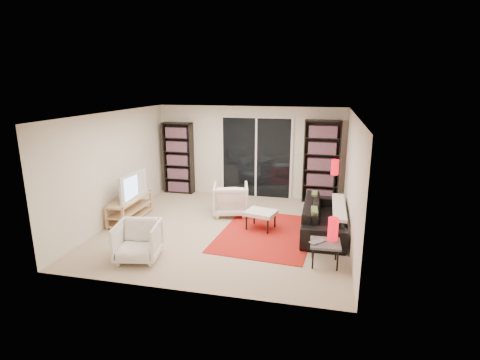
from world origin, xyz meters
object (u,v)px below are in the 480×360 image
armchair_back (231,199)px  floor_lamp (334,173)px  sofa (325,217)px  ottoman (261,213)px  tv_stand (130,208)px  armchair_front (138,241)px  bookshelf_left (179,158)px  side_table (325,245)px  bookshelf_right (321,162)px

armchair_back → floor_lamp: (2.32, 0.55, 0.61)m
sofa → ottoman: size_ratio=3.12×
tv_stand → armchair_back: size_ratio=1.70×
sofa → armchair_front: (-3.15, -2.00, 0.02)m
bookshelf_left → sofa: 4.52m
bookshelf_left → tv_stand: size_ratio=1.42×
bookshelf_left → tv_stand: (-0.27, -2.28, -0.71)m
sofa → bookshelf_left: bearing=63.3°
side_table → floor_lamp: size_ratio=0.40×
sofa → armchair_front: size_ratio=2.95×
tv_stand → side_table: (4.28, -1.22, 0.09)m
side_table → armchair_back: bearing=136.3°
bookshelf_right → sofa: bearing=-86.2°
tv_stand → side_table: 4.45m
bookshelf_left → armchair_back: bearing=-38.0°
bookshelf_right → armchair_front: (-3.01, -4.03, -0.71)m
tv_stand → side_table: tv_stand is taller
bookshelf_left → armchair_back: 2.41m
bookshelf_left → floor_lamp: (4.16, -0.89, 0.01)m
tv_stand → armchair_back: bearing=21.8°
bookshelf_left → armchair_front: bookshelf_left is taller
bookshelf_right → sofa: size_ratio=0.96×
armchair_back → armchair_front: (-1.00, -2.59, -0.03)m
tv_stand → armchair_front: armchair_front is taller
sofa → floor_lamp: size_ratio=1.69×
sofa → armchair_back: (-2.14, 0.59, 0.05)m
armchair_front → floor_lamp: (3.32, 3.14, 0.64)m
floor_lamp → armchair_back: bearing=-166.6°
bookshelf_left → armchair_front: 4.17m
armchair_back → bookshelf_left: bearing=-51.4°
sofa → ottoman: bearing=97.4°
bookshelf_right → tv_stand: bookshelf_right is taller
floor_lamp → bookshelf_right: bearing=109.3°
side_table → bookshelf_left: bearing=138.8°
armchair_back → side_table: bearing=122.9°
armchair_front → floor_lamp: size_ratio=0.57×
armchair_front → bookshelf_right: bearing=42.9°
bookshelf_left → sofa: (3.99, -2.03, -0.66)m
armchair_front → side_table: 3.21m
bookshelf_right → armchair_back: size_ratio=2.60×
tv_stand → sofa: size_ratio=0.63×
tv_stand → armchair_back: (2.11, 0.85, 0.10)m
armchair_front → ottoman: armchair_front is taller
armchair_back → tv_stand: bearing=8.4°
tv_stand → floor_lamp: 4.70m
bookshelf_left → side_table: (4.01, -3.51, -0.62)m
armchair_back → armchair_front: 2.78m
bookshelf_right → armchair_back: bearing=-144.4°
sofa → floor_lamp: (0.17, 1.15, 0.66)m
bookshelf_right → side_table: 3.58m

